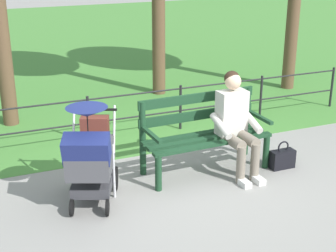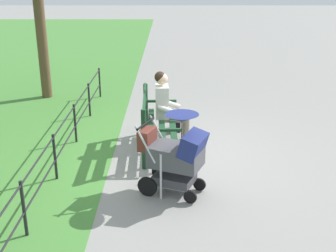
{
  "view_description": "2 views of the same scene",
  "coord_description": "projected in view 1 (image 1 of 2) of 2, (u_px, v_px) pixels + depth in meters",
  "views": [
    {
      "loc": [
        2.3,
        5.19,
        2.81
      ],
      "look_at": [
        0.2,
        0.16,
        0.76
      ],
      "focal_mm": 54.44,
      "sensor_mm": 36.0,
      "label": 1
    },
    {
      "loc": [
        6.46,
        0.12,
        2.93
      ],
      "look_at": [
        0.47,
        0.11,
        0.74
      ],
      "focal_mm": 46.7,
      "sensor_mm": 36.0,
      "label": 2
    }
  ],
  "objects": [
    {
      "name": "ground_plane",
      "position": [
        177.0,
        177.0,
        6.3
      ],
      "size": [
        60.0,
        60.0,
        0.0
      ],
      "primitive_type": "plane",
      "color": "gray"
    },
    {
      "name": "grass_lawn",
      "position": [
        48.0,
        45.0,
        13.9
      ],
      "size": [
        40.0,
        16.0,
        0.01
      ],
      "primitive_type": "cube",
      "color": "#478438",
      "rests_on": "ground"
    },
    {
      "name": "park_bench",
      "position": [
        203.0,
        130.0,
        6.36
      ],
      "size": [
        1.62,
        0.65,
        0.96
      ],
      "color": "#193D23",
      "rests_on": "ground"
    },
    {
      "name": "person_on_bench",
      "position": [
        236.0,
        121.0,
        6.24
      ],
      "size": [
        0.54,
        0.74,
        1.28
      ],
      "color": "slate",
      "rests_on": "ground"
    },
    {
      "name": "stroller",
      "position": [
        90.0,
        154.0,
        5.5
      ],
      "size": [
        0.79,
        1.0,
        1.15
      ],
      "color": "black",
      "rests_on": "ground"
    },
    {
      "name": "handbag",
      "position": [
        282.0,
        159.0,
        6.52
      ],
      "size": [
        0.32,
        0.14,
        0.37
      ],
      "color": "black",
      "rests_on": "ground"
    },
    {
      "name": "park_fence",
      "position": [
        136.0,
        109.0,
        7.47
      ],
      "size": [
        7.21,
        0.04,
        0.7
      ],
      "color": "black",
      "rests_on": "ground"
    }
  ]
}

